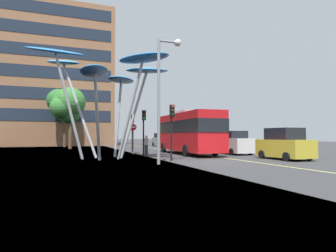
# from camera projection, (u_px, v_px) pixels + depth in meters

# --- Properties ---
(ground) EXTENTS (120.00, 240.00, 0.10)m
(ground) POSITION_uv_depth(u_px,v_px,m) (207.00, 163.00, 18.91)
(ground) COLOR #38383A
(red_bus) EXTENTS (3.05, 10.43, 3.88)m
(red_bus) POSITION_uv_depth(u_px,v_px,m) (187.00, 131.00, 26.71)
(red_bus) COLOR red
(red_bus) RESTS_ON ground
(leaf_sculpture) EXTENTS (10.34, 9.97, 8.22)m
(leaf_sculpture) POSITION_uv_depth(u_px,v_px,m) (108.00, 72.00, 21.63)
(leaf_sculpture) COLOR #9EA0A5
(leaf_sculpture) RESTS_ON ground
(traffic_light_kerb_near) EXTENTS (0.28, 0.42, 3.75)m
(traffic_light_kerb_near) POSITION_uv_depth(u_px,v_px,m) (172.00, 120.00, 19.66)
(traffic_light_kerb_near) COLOR black
(traffic_light_kerb_near) RESTS_ON ground
(traffic_light_kerb_far) EXTENTS (0.28, 0.42, 3.74)m
(traffic_light_kerb_far) POSITION_uv_depth(u_px,v_px,m) (144.00, 123.00, 23.90)
(traffic_light_kerb_far) COLOR black
(traffic_light_kerb_far) RESTS_ON ground
(traffic_light_island_mid) EXTENTS (0.28, 0.42, 3.80)m
(traffic_light_island_mid) POSITION_uv_depth(u_px,v_px,m) (132.00, 125.00, 30.30)
(traffic_light_island_mid) COLOR black
(traffic_light_island_mid) RESTS_ON ground
(car_parked_near) EXTENTS (2.10, 4.04, 2.23)m
(car_parked_near) POSITION_uv_depth(u_px,v_px,m) (284.00, 145.00, 20.79)
(car_parked_near) COLOR gold
(car_parked_near) RESTS_ON ground
(car_parked_mid) EXTENTS (2.06, 4.49, 2.10)m
(car_parked_mid) POSITION_uv_depth(u_px,v_px,m) (232.00, 143.00, 26.73)
(car_parked_mid) COLOR silver
(car_parked_mid) RESTS_ON ground
(car_parked_far) EXTENTS (1.99, 4.28, 2.10)m
(car_parked_far) POSITION_uv_depth(u_px,v_px,m) (201.00, 142.00, 33.24)
(car_parked_far) COLOR gray
(car_parked_far) RESTS_ON ground
(car_side_street) EXTENTS (1.91, 4.43, 2.25)m
(car_side_street) POSITION_uv_depth(u_px,v_px,m) (177.00, 140.00, 39.40)
(car_side_street) COLOR navy
(car_side_street) RESTS_ON ground
(car_far_side) EXTENTS (2.06, 4.02, 2.05)m
(car_far_side) POSITION_uv_depth(u_px,v_px,m) (161.00, 140.00, 45.97)
(car_far_side) COLOR gray
(car_far_side) RESTS_ON ground
(street_lamp) EXTENTS (1.52, 0.44, 7.55)m
(street_lamp) POSITION_uv_depth(u_px,v_px,m) (164.00, 83.00, 17.47)
(street_lamp) COLOR gray
(street_lamp) RESTS_ON ground
(tree_pavement_near) EXTENTS (4.39, 4.03, 7.87)m
(tree_pavement_near) POSITION_uv_depth(u_px,v_px,m) (67.00, 105.00, 37.60)
(tree_pavement_near) COLOR brown
(tree_pavement_near) RESTS_ON ground
(tree_pavement_far) EXTENTS (4.68, 5.30, 8.38)m
(tree_pavement_far) POSITION_uv_depth(u_px,v_px,m) (63.00, 106.00, 43.38)
(tree_pavement_far) COLOR brown
(tree_pavement_far) RESTS_ON ground
(pedestrian) EXTENTS (0.34, 0.34, 1.71)m
(pedestrian) POSITION_uv_depth(u_px,v_px,m) (146.00, 146.00, 23.67)
(pedestrian) COLOR #2D3342
(pedestrian) RESTS_ON ground
(no_entry_sign) EXTENTS (0.60, 0.12, 2.74)m
(no_entry_sign) POSITION_uv_depth(u_px,v_px,m) (133.00, 134.00, 26.63)
(no_entry_sign) COLOR gray
(no_entry_sign) RESTS_ON ground
(backdrop_building) EXTENTS (22.61, 15.84, 23.05)m
(backdrop_building) POSITION_uv_depth(u_px,v_px,m) (43.00, 80.00, 51.93)
(backdrop_building) COLOR #8E6042
(backdrop_building) RESTS_ON ground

